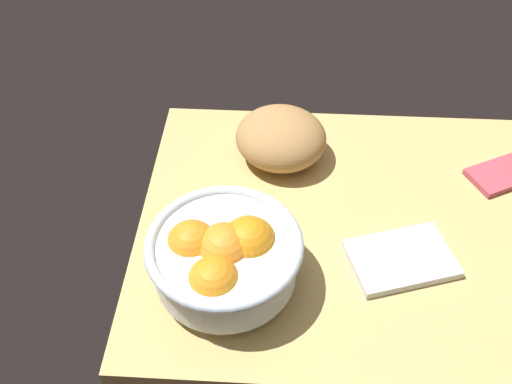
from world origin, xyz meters
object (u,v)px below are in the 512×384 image
at_px(fruit_bowl, 224,256).
at_px(bread_loaf, 281,138).
at_px(napkin_spare, 504,174).
at_px(napkin_folded, 401,259).

height_order(fruit_bowl, bread_loaf, fruit_bowl).
distance_m(fruit_bowl, napkin_spare, 0.55).
bearing_deg(napkin_spare, bread_loaf, 175.71).
distance_m(fruit_bowl, bread_loaf, 0.30).
bearing_deg(fruit_bowl, bread_loaf, 75.30).
bearing_deg(bread_loaf, napkin_folded, -50.21).
height_order(fruit_bowl, napkin_folded, fruit_bowl).
xyz_separation_m(napkin_folded, napkin_spare, (0.21, 0.21, -0.00)).
bearing_deg(napkin_folded, bread_loaf, 129.79).
bearing_deg(napkin_folded, napkin_spare, 44.34).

